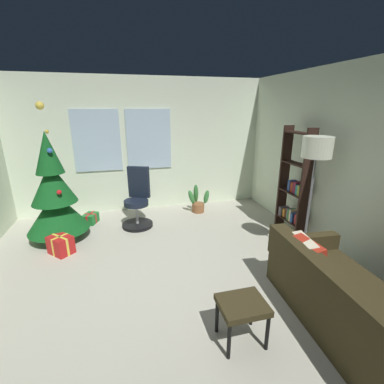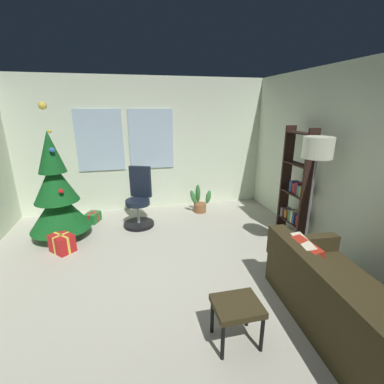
# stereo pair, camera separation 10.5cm
# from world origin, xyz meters

# --- Properties ---
(ground_plane) EXTENTS (5.06, 5.91, 0.10)m
(ground_plane) POSITION_xyz_m (0.00, 0.00, -0.05)
(ground_plane) COLOR #B0AD9C
(wall_back_with_windows) EXTENTS (5.06, 0.12, 2.71)m
(wall_back_with_windows) POSITION_xyz_m (-0.02, 3.00, 1.36)
(wall_back_with_windows) COLOR silver
(wall_back_with_windows) RESTS_ON ground_plane
(wall_right_with_frames) EXTENTS (0.12, 5.91, 2.71)m
(wall_right_with_frames) POSITION_xyz_m (2.58, -0.01, 1.36)
(wall_right_with_frames) COLOR silver
(wall_right_with_frames) RESTS_ON ground_plane
(couch) EXTENTS (1.54, 1.99, 0.77)m
(couch) POSITION_xyz_m (1.73, -1.04, 0.27)
(couch) COLOR #332C17
(couch) RESTS_ON ground_plane
(footstool) EXTENTS (0.43, 0.37, 0.43)m
(footstool) POSITION_xyz_m (0.53, -0.84, 0.36)
(footstool) COLOR #332C17
(footstool) RESTS_ON ground_plane
(holiday_tree) EXTENTS (0.97, 0.97, 2.20)m
(holiday_tree) POSITION_xyz_m (-1.54, 1.88, 0.75)
(holiday_tree) COLOR #4C331E
(holiday_tree) RESTS_ON ground_plane
(gift_box_red) EXTENTS (0.42, 0.43, 0.28)m
(gift_box_red) POSITION_xyz_m (-1.43, 1.34, 0.14)
(gift_box_red) COLOR red
(gift_box_red) RESTS_ON ground_plane
(gift_box_green) EXTENTS (0.31, 0.35, 0.19)m
(gift_box_green) POSITION_xyz_m (-1.11, 2.40, 0.09)
(gift_box_green) COLOR #1E722D
(gift_box_green) RESTS_ON ground_plane
(office_chair) EXTENTS (0.56, 0.58, 1.10)m
(office_chair) POSITION_xyz_m (-0.22, 2.08, 0.43)
(office_chair) COLOR black
(office_chair) RESTS_ON ground_plane
(bookshelf) EXTENTS (0.18, 0.64, 1.84)m
(bookshelf) POSITION_xyz_m (2.31, 1.06, 0.81)
(bookshelf) COLOR black
(bookshelf) RESTS_ON ground_plane
(floor_lamp) EXTENTS (0.39, 0.39, 1.76)m
(floor_lamp) POSITION_xyz_m (2.07, 0.34, 1.52)
(floor_lamp) COLOR slate
(floor_lamp) RESTS_ON ground_plane
(potted_plant) EXTENTS (0.49, 0.30, 0.61)m
(potted_plant) POSITION_xyz_m (1.04, 2.45, 0.21)
(potted_plant) COLOR brown
(potted_plant) RESTS_ON ground_plane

